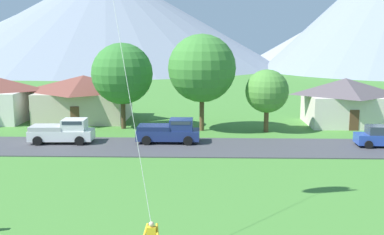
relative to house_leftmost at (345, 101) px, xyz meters
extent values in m
cube|color=#424247|center=(-16.15, -10.78, -2.41)|extent=(160.00, 6.72, 0.08)
cone|color=gray|center=(-46.68, 106.69, 13.51)|extent=(114.16, 114.16, 31.94)
cone|color=#8E939E|center=(34.10, 110.94, 7.74)|extent=(70.56, 70.56, 20.38)
cone|color=gray|center=(-71.67, 137.40, 10.64)|extent=(108.10, 108.10, 26.19)
cube|color=beige|center=(0.00, 0.00, -0.93)|extent=(7.52, 6.60, 3.06)
pyramid|color=#564C51|center=(0.00, 0.00, 1.44)|extent=(8.12, 7.13, 1.68)
cube|color=brown|center=(0.00, -3.32, -1.45)|extent=(0.90, 0.06, 2.00)
cube|color=beige|center=(-27.25, 1.96, -0.90)|extent=(9.15, 7.53, 3.11)
pyramid|color=brown|center=(-27.25, 1.96, 1.52)|extent=(9.88, 8.13, 1.71)
cube|color=brown|center=(-27.25, -1.82, -1.45)|extent=(0.90, 0.06, 2.00)
cylinder|color=#4C3823|center=(-22.18, -2.86, -0.88)|extent=(0.44, 0.44, 3.15)
sphere|color=#33752D|center=(-22.18, -2.86, 2.91)|extent=(5.90, 5.90, 5.90)
cylinder|color=brown|center=(-14.52, -3.63, -0.68)|extent=(0.44, 0.44, 3.55)
sphere|color=#3D7F33|center=(-14.52, -3.63, 3.49)|extent=(6.39, 6.39, 6.39)
cylinder|color=brown|center=(-8.47, -4.18, -1.28)|extent=(0.44, 0.44, 2.35)
sphere|color=#4C8938|center=(-8.47, -4.18, 1.41)|extent=(4.03, 4.03, 4.03)
cube|color=#2847A8|center=(0.09, -10.23, -1.77)|extent=(4.28, 1.99, 0.80)
cube|color=#2D3847|center=(-0.06, -10.22, -1.03)|extent=(2.27, 1.68, 0.68)
cylinder|color=black|center=(-1.21, -9.25, -2.05)|extent=(0.65, 0.27, 0.64)
cylinder|color=black|center=(-1.30, -11.09, -2.05)|extent=(0.65, 0.27, 0.64)
cube|color=white|center=(-26.14, -9.65, -1.70)|extent=(5.28, 2.21, 0.84)
cube|color=white|center=(-25.05, -9.61, -0.83)|extent=(1.97, 1.92, 0.90)
cube|color=#2D3847|center=(-25.05, -9.61, -0.56)|extent=(1.69, 1.95, 0.28)
cube|color=#B7B7B7|center=(-27.29, -9.70, -1.10)|extent=(2.78, 2.07, 0.36)
cylinder|color=black|center=(-24.49, -8.56, -1.99)|extent=(0.77, 0.31, 0.76)
cylinder|color=black|center=(-24.40, -10.60, -1.99)|extent=(0.77, 0.31, 0.76)
cylinder|color=black|center=(-27.89, -8.70, -1.99)|extent=(0.77, 0.31, 0.76)
cylinder|color=black|center=(-27.80, -10.74, -1.99)|extent=(0.77, 0.31, 0.76)
cube|color=navy|center=(-17.28, -9.31, -1.70)|extent=(5.21, 2.03, 0.84)
cube|color=navy|center=(-16.18, -9.32, -0.83)|extent=(1.91, 1.85, 0.90)
cube|color=#2D3847|center=(-16.18, -9.32, -0.56)|extent=(1.63, 1.89, 0.28)
cube|color=navy|center=(-18.43, -9.30, -1.10)|extent=(2.71, 1.98, 0.36)
cylinder|color=black|center=(-15.57, -8.30, -1.99)|extent=(0.76, 0.28, 0.76)
cylinder|color=black|center=(-15.59, -10.34, -1.99)|extent=(0.76, 0.28, 0.76)
cylinder|color=black|center=(-18.97, -8.28, -1.99)|extent=(0.76, 0.28, 0.76)
cylinder|color=black|center=(-18.99, -10.32, -1.99)|extent=(0.76, 0.28, 0.76)
cube|color=yellow|center=(-16.24, -30.21, -1.28)|extent=(0.36, 0.22, 0.58)
sphere|color=beige|center=(-16.24, -30.21, -0.88)|extent=(0.21, 0.21, 0.21)
cylinder|color=yellow|center=(-16.46, -30.15, -1.14)|extent=(0.18, 0.55, 0.37)
cylinder|color=yellow|center=(-16.02, -30.15, -1.14)|extent=(0.18, 0.55, 0.37)
cylinder|color=silver|center=(-17.60, -28.03, 5.61)|extent=(2.75, 4.38, 13.04)
camera|label=1|loc=(-14.20, -46.79, 6.05)|focal=43.00mm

